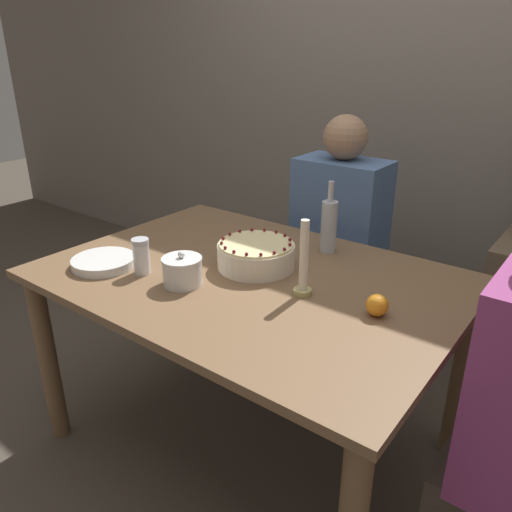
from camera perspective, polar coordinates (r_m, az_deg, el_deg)
name	(u,v)px	position (r m, az deg, el deg)	size (l,w,h in m)	color
ground_plane	(251,440)	(2.18, -0.63, -20.32)	(12.00, 12.00, 0.00)	#4C4238
wall_behind	(417,86)	(2.83, 17.91, 18.01)	(8.00, 0.05, 2.60)	slate
dining_table	(250,301)	(1.80, -0.72, -5.18)	(1.43, 1.01, 0.75)	brown
cake	(256,255)	(1.79, 0.00, 0.12)	(0.28, 0.28, 0.11)	#EFE5CC
sugar_bowl	(182,271)	(1.67, -8.42, -1.69)	(0.13, 0.13, 0.12)	silver
sugar_shaker	(141,256)	(1.78, -12.97, 0.00)	(0.06, 0.06, 0.13)	white
plate_stack	(104,262)	(1.89, -17.03, -0.66)	(0.23, 0.23, 0.03)	silver
candle	(303,265)	(1.57, 5.45, -1.09)	(0.06, 0.06, 0.25)	tan
bottle	(329,225)	(1.92, 8.34, 3.49)	(0.06, 0.06, 0.28)	#B2B7BC
orange_fruit_0	(378,305)	(1.52, 13.74, -5.43)	(0.07, 0.07, 0.07)	orange
person_man_blue_shirt	(337,265)	(2.39, 9.21, -1.00)	(0.40, 0.34, 1.23)	#595960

